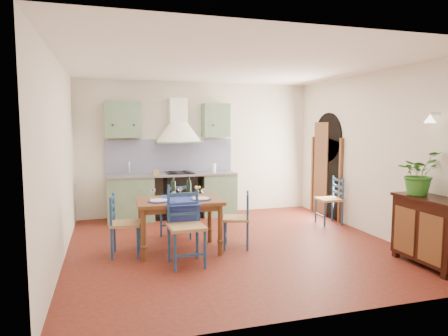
{
  "coord_description": "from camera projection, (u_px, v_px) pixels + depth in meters",
  "views": [
    {
      "loc": [
        -1.88,
        -5.85,
        1.88
      ],
      "look_at": [
        -0.06,
        0.3,
        1.2
      ],
      "focal_mm": 32.0,
      "sensor_mm": 36.0,
      "label": 1
    }
  ],
  "objects": [
    {
      "name": "back_wall",
      "position": [
        178.0,
        166.0,
        8.25
      ],
      "size": [
        5.0,
        0.96,
        2.8
      ],
      "color": "beige",
      "rests_on": "ground"
    },
    {
      "name": "sideboard",
      "position": [
        431.0,
        229.0,
        5.34
      ],
      "size": [
        0.5,
        1.05,
        0.94
      ],
      "color": "black",
      "rests_on": "ground"
    },
    {
      "name": "ceiling",
      "position": [
        234.0,
        64.0,
        6.01
      ],
      "size": [
        5.0,
        5.0,
        0.01
      ],
      "primitive_type": "cube",
      "color": "white",
      "rests_on": "back_wall"
    },
    {
      "name": "floor",
      "position": [
        233.0,
        245.0,
        6.3
      ],
      "size": [
        5.0,
        5.0,
        0.0
      ],
      "primitive_type": "plane",
      "color": "#49170F",
      "rests_on": "ground"
    },
    {
      "name": "chair_near",
      "position": [
        186.0,
        227.0,
        5.39
      ],
      "size": [
        0.49,
        0.49,
        1.0
      ],
      "color": "navy",
      "rests_on": "ground"
    },
    {
      "name": "chair_spare",
      "position": [
        331.0,
        200.0,
        7.67
      ],
      "size": [
        0.44,
        0.44,
        0.91
      ],
      "color": "navy",
      "rests_on": "ground"
    },
    {
      "name": "chair_far",
      "position": [
        176.0,
        210.0,
        6.64
      ],
      "size": [
        0.52,
        0.52,
        0.94
      ],
      "color": "navy",
      "rests_on": "ground"
    },
    {
      "name": "right_wall",
      "position": [
        361.0,
        157.0,
        7.13
      ],
      "size": [
        0.26,
        5.0,
        2.8
      ],
      "color": "beige",
      "rests_on": "ground"
    },
    {
      "name": "chair_left",
      "position": [
        123.0,
        224.0,
        5.77
      ],
      "size": [
        0.47,
        0.47,
        0.9
      ],
      "color": "navy",
      "rests_on": "ground"
    },
    {
      "name": "dining_table",
      "position": [
        179.0,
        206.0,
        5.95
      ],
      "size": [
        1.26,
        0.95,
        1.11
      ],
      "color": "brown",
      "rests_on": "ground"
    },
    {
      "name": "potted_plant",
      "position": [
        418.0,
        173.0,
        5.45
      ],
      "size": [
        0.66,
        0.61,
        0.61
      ],
      "primitive_type": "imported",
      "rotation": [
        0.0,
        0.0,
        0.29
      ],
      "color": "#2C7022",
      "rests_on": "sideboard"
    },
    {
      "name": "chair_right",
      "position": [
        238.0,
        219.0,
        6.17
      ],
      "size": [
        0.52,
        0.52,
        0.87
      ],
      "color": "navy",
      "rests_on": "ground"
    },
    {
      "name": "left_wall",
      "position": [
        59.0,
        161.0,
        5.45
      ],
      "size": [
        0.04,
        5.0,
        2.8
      ],
      "primitive_type": "cube",
      "color": "beige",
      "rests_on": "ground"
    }
  ]
}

